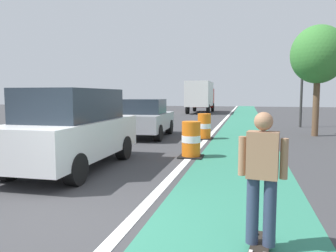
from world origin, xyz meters
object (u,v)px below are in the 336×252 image
Objects in this scene: skateboarder_on_lane at (262,177)px; traffic_barrel_mid at (204,127)px; delivery_truck_down_block at (201,95)px; street_tree_sidewalk at (318,55)px; traffic_light_corner at (303,67)px; parked_suv_nearest at (73,128)px; parked_sedan_second at (146,119)px; traffic_barrel_front at (191,140)px.

skateboarder_on_lane is 10.01m from traffic_barrel_mid.
street_tree_sidewalk reaches higher than delivery_truck_down_block.
delivery_truck_down_block is at bearing 119.50° from traffic_light_corner.
traffic_barrel_mid is 0.14× the size of delivery_truck_down_block.
parked_suv_nearest is at bearing 142.42° from skateboarder_on_lane.
traffic_barrel_mid is 0.21× the size of traffic_light_corner.
delivery_truck_down_block reaches higher than parked_suv_nearest.
street_tree_sidewalk reaches higher than parked_sedan_second.
traffic_light_corner is at bearing 40.56° from parked_sedan_second.
parked_sedan_second is 2.64m from traffic_barrel_mid.
traffic_barrel_mid is at bearing -126.91° from traffic_light_corner.
parked_suv_nearest is at bearing -88.96° from delivery_truck_down_block.
traffic_barrel_mid is at bearing 68.20° from parked_suv_nearest.
traffic_barrel_front is at bearing 39.14° from parked_suv_nearest.
traffic_light_corner is (4.68, 10.58, 2.97)m from traffic_barrel_front.
traffic_light_corner is at bearing 53.09° from traffic_barrel_mid.
street_tree_sidewalk is at bearing -66.55° from delivery_truck_down_block.
traffic_light_corner is (7.45, 6.37, 2.67)m from parked_sedan_second.
skateboarder_on_lane is 10.87m from parked_sedan_second.
parked_suv_nearest is at bearing -119.96° from traffic_light_corner.
parked_suv_nearest is 4.25× the size of traffic_barrel_front.
skateboarder_on_lane is at bearing -103.37° from street_tree_sidewalk.
street_tree_sidewalk is at bearing 24.60° from traffic_barrel_mid.
delivery_truck_down_block is (-0.48, 26.63, 0.81)m from parked_suv_nearest.
traffic_barrel_front is 0.21× the size of traffic_light_corner.
traffic_barrel_front is at bearing 107.84° from skateboarder_on_lane.
delivery_truck_down_block reaches higher than parked_sedan_second.
parked_sedan_second reaches higher than skateboarder_on_lane.
traffic_barrel_front is 8.50m from street_tree_sidewalk.
traffic_light_corner is (7.84, -13.86, 1.65)m from delivery_truck_down_block.
traffic_barrel_mid is at bearing 91.97° from traffic_barrel_front.
parked_suv_nearest is 11.59m from street_tree_sidewalk.
delivery_truck_down_block is 16.01m from traffic_light_corner.
traffic_barrel_mid is at bearing 101.30° from skateboarder_on_lane.
traffic_barrel_front is at bearing -56.66° from parked_sedan_second.
traffic_barrel_mid is 6.16m from street_tree_sidewalk.
parked_sedan_second is (-4.59, 9.86, -0.08)m from skateboarder_on_lane.
parked_sedan_second is at bearing 114.96° from skateboarder_on_lane.
parked_sedan_second is at bearing 90.78° from parked_suv_nearest.
traffic_barrel_front is (-1.82, 5.65, -0.38)m from skateboarder_on_lane.
traffic_light_corner is (7.36, 12.77, 2.47)m from parked_suv_nearest.
street_tree_sidewalk is (7.84, -18.07, 1.82)m from delivery_truck_down_block.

